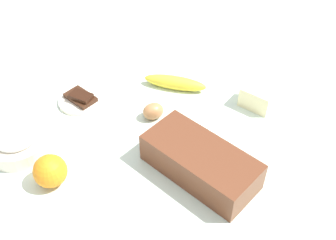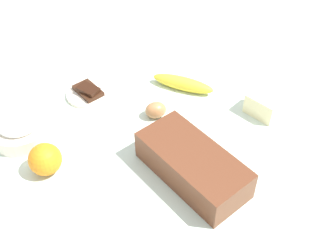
# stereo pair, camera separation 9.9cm
# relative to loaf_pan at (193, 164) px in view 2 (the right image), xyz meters

# --- Properties ---
(ground_plane) EXTENTS (2.40, 2.40, 0.02)m
(ground_plane) POSITION_rel_loaf_pan_xyz_m (-0.15, 0.08, -0.05)
(ground_plane) COLOR silver
(loaf_pan) EXTENTS (0.30, 0.17, 0.08)m
(loaf_pan) POSITION_rel_loaf_pan_xyz_m (0.00, 0.00, 0.00)
(loaf_pan) COLOR brown
(loaf_pan) RESTS_ON ground_plane
(flour_bowl) EXTENTS (0.16, 0.16, 0.07)m
(flour_bowl) POSITION_rel_loaf_pan_xyz_m (-0.42, -0.20, -0.01)
(flour_bowl) COLOR silver
(flour_bowl) RESTS_ON ground_plane
(banana) EXTENTS (0.19, 0.11, 0.04)m
(banana) POSITION_rel_loaf_pan_xyz_m (-0.23, 0.24, -0.02)
(banana) COLOR yellow
(banana) RESTS_ON ground_plane
(orange_fruit) EXTENTS (0.08, 0.08, 0.08)m
(orange_fruit) POSITION_rel_loaf_pan_xyz_m (-0.27, -0.22, -0.00)
(orange_fruit) COLOR orange
(orange_fruit) RESTS_ON ground_plane
(butter_block) EXTENTS (0.09, 0.07, 0.06)m
(butter_block) POSITION_rel_loaf_pan_xyz_m (0.01, 0.31, -0.01)
(butter_block) COLOR #F4EDB2
(butter_block) RESTS_ON ground_plane
(egg_near_butter) EXTENTS (0.07, 0.07, 0.05)m
(egg_near_butter) POSITION_rel_loaf_pan_xyz_m (-0.21, 0.10, -0.02)
(egg_near_butter) COLOR #B47A49
(egg_near_butter) RESTS_ON ground_plane
(chocolate_plate) EXTENTS (0.13, 0.13, 0.03)m
(chocolate_plate) POSITION_rel_loaf_pan_xyz_m (-0.42, 0.03, -0.03)
(chocolate_plate) COLOR silver
(chocolate_plate) RESTS_ON ground_plane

